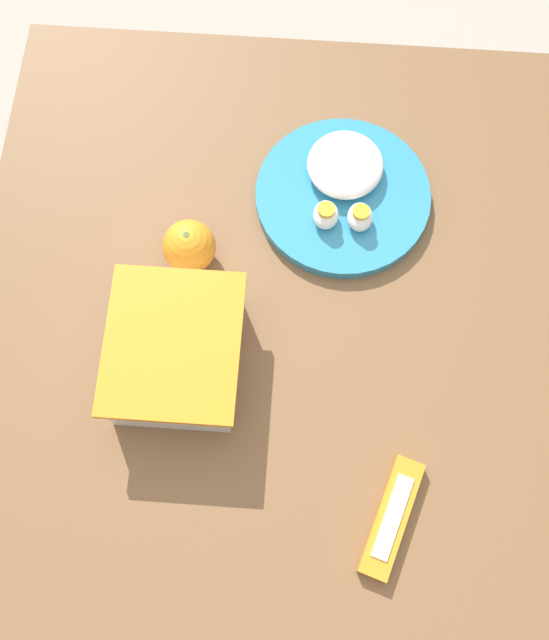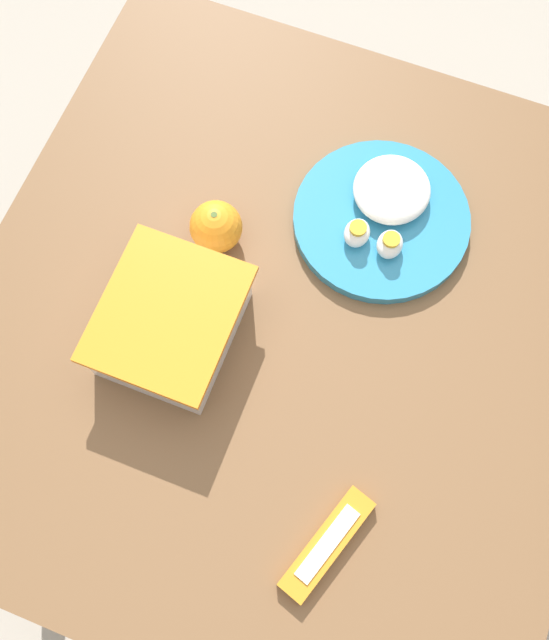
{
  "view_description": "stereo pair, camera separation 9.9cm",
  "coord_description": "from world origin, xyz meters",
  "px_view_note": "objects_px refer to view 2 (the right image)",
  "views": [
    {
      "loc": [
        -0.35,
        -0.01,
        1.72
      ],
      "look_at": [
        -0.02,
        0.01,
        0.79
      ],
      "focal_mm": 42.0,
      "sensor_mm": 36.0,
      "label": 1
    },
    {
      "loc": [
        -0.32,
        -0.11,
        1.72
      ],
      "look_at": [
        -0.02,
        0.01,
        0.79
      ],
      "focal_mm": 42.0,
      "sensor_mm": 36.0,
      "label": 2
    }
  ],
  "objects_px": {
    "food_container": "(171,325)",
    "orange_fruit": "(216,227)",
    "rice_plate": "(383,213)",
    "candy_bar": "(327,544)"
  },
  "relations": [
    {
      "from": "candy_bar",
      "to": "orange_fruit",
      "type": "bearing_deg",
      "value": 40.26
    },
    {
      "from": "orange_fruit",
      "to": "candy_bar",
      "type": "relative_size",
      "value": 0.47
    },
    {
      "from": "rice_plate",
      "to": "candy_bar",
      "type": "xyz_separation_m",
      "value": [
        -0.45,
        -0.08,
        -0.01
      ]
    },
    {
      "from": "food_container",
      "to": "orange_fruit",
      "type": "height_order",
      "value": "food_container"
    },
    {
      "from": "candy_bar",
      "to": "rice_plate",
      "type": "bearing_deg",
      "value": 9.82
    },
    {
      "from": "rice_plate",
      "to": "candy_bar",
      "type": "height_order",
      "value": "rice_plate"
    },
    {
      "from": "orange_fruit",
      "to": "candy_bar",
      "type": "distance_m",
      "value": 0.44
    },
    {
      "from": "food_container",
      "to": "rice_plate",
      "type": "relative_size",
      "value": 0.79
    },
    {
      "from": "rice_plate",
      "to": "candy_bar",
      "type": "bearing_deg",
      "value": -170.18
    },
    {
      "from": "food_container",
      "to": "rice_plate",
      "type": "height_order",
      "value": "food_container"
    }
  ]
}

